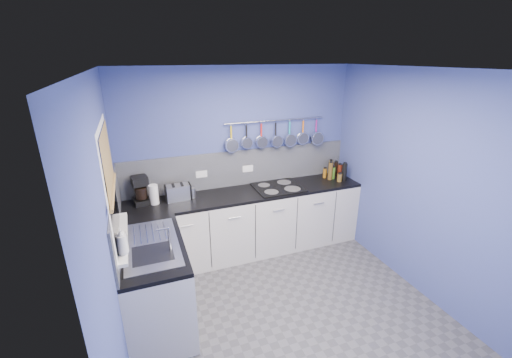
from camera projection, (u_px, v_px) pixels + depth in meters
floor at (284, 307)px, 3.66m from camera, size 3.20×3.00×0.02m
ceiling at (293, 68)px, 2.78m from camera, size 3.20×3.00×0.02m
wall_back at (240, 160)px, 4.54m from camera, size 3.20×0.02×2.50m
wall_front at (402, 307)px, 1.90m from camera, size 3.20×0.02×2.50m
wall_left at (110, 233)px, 2.69m from camera, size 0.02×3.00×2.50m
wall_right at (415, 183)px, 3.75m from camera, size 0.02×3.00×2.50m
backsplash_back at (241, 168)px, 4.56m from camera, size 3.20×0.02×0.50m
backsplash_left at (116, 213)px, 3.26m from camera, size 0.02×1.80×0.50m
cabinet_run_back at (248, 223)px, 4.56m from camera, size 3.20×0.60×0.86m
worktop_back at (248, 193)px, 4.40m from camera, size 3.20×0.60×0.04m
cabinet_run_left at (157, 284)px, 3.34m from camera, size 0.60×1.20×0.86m
worktop_left at (152, 246)px, 3.18m from camera, size 0.60×1.20×0.04m
window_frame at (110, 185)px, 2.86m from camera, size 0.01×1.00×1.10m
window_glass at (111, 185)px, 2.86m from camera, size 0.01×0.90×1.00m
bamboo_blind at (108, 161)px, 2.78m from camera, size 0.01×0.90×0.55m
window_sill at (122, 237)px, 3.05m from camera, size 0.10×0.98×0.03m
sink_unit at (151, 244)px, 3.18m from camera, size 0.50×0.95×0.01m
mixer_tap at (169, 239)px, 3.03m from camera, size 0.12×0.08×0.26m
socket_left at (202, 174)px, 4.37m from camera, size 0.15×0.01×0.09m
socket_right at (248, 169)px, 4.59m from camera, size 0.15×0.01×0.09m
pot_rail at (276, 121)px, 4.47m from camera, size 1.45×0.02×0.02m
soap_bottle_a at (122, 241)px, 2.72m from camera, size 0.10×0.10×0.24m
soap_bottle_b at (122, 237)px, 2.85m from camera, size 0.08×0.08×0.17m
paper_towel at (154, 194)px, 4.01m from camera, size 0.12×0.12×0.25m
coffee_maker at (141, 190)px, 4.00m from camera, size 0.23×0.25×0.34m
toaster at (178, 192)px, 4.14m from camera, size 0.31×0.19×0.19m
canister at (192, 193)px, 4.21m from camera, size 0.11×0.11×0.12m
hob at (278, 187)px, 4.53m from camera, size 0.64×0.56×0.01m
pan_0 at (231, 138)px, 4.32m from camera, size 0.18×0.07×0.37m
pan_1 at (247, 136)px, 4.38m from camera, size 0.16×0.06×0.35m
pan_2 at (261, 135)px, 4.45m from camera, size 0.17×0.07×0.36m
pan_3 at (276, 134)px, 4.52m from camera, size 0.17×0.10×0.36m
pan_4 at (290, 133)px, 4.60m from camera, size 0.18×0.08×0.37m
pan_5 at (303, 132)px, 4.67m from camera, size 0.18×0.05×0.37m
pan_6 at (316, 131)px, 4.74m from camera, size 0.20×0.10×0.39m
condiment_0 at (336, 169)px, 4.96m from camera, size 0.06×0.06×0.21m
condiment_1 at (330, 169)px, 4.90m from camera, size 0.05×0.05×0.26m
condiment_2 at (325, 173)px, 4.89m from camera, size 0.05×0.05×0.14m
condiment_3 at (340, 171)px, 4.86m from camera, size 0.07×0.07×0.21m
condiment_4 at (333, 173)px, 4.84m from camera, size 0.05×0.05×0.18m
condiment_5 at (330, 171)px, 4.80m from camera, size 0.06×0.06×0.26m
condiment_6 at (344, 172)px, 4.78m from camera, size 0.07×0.07×0.25m
condiment_7 at (340, 178)px, 4.75m from camera, size 0.07×0.07×0.11m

